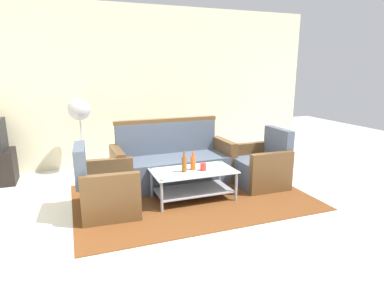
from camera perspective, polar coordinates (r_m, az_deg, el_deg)
name	(u,v)px	position (r m, az deg, el deg)	size (l,w,h in m)	color
ground_plane	(213,230)	(3.71, 3.65, -13.11)	(14.00, 14.00, 0.00)	silver
wall_back	(146,87)	(6.21, -7.95, 11.42)	(6.52, 0.12, 2.80)	beige
rug	(192,197)	(4.57, 0.00, -7.52)	(3.11, 2.09, 0.01)	brown
couch	(173,163)	(5.03, -3.34, -1.73)	(1.82, 0.79, 0.96)	#4C5666
armchair_left	(106,190)	(4.14, -14.61, -6.19)	(0.74, 0.80, 0.85)	#4C5666
armchair_right	(261,167)	(5.04, 11.90, -2.30)	(0.71, 0.77, 0.85)	#4C5666
coffee_table	(193,180)	(4.41, 0.22, -4.66)	(1.10, 0.60, 0.40)	silver
bottle_orange	(193,163)	(4.37, 0.18, -1.60)	(0.07, 0.07, 0.26)	#D85919
bottle_brown	(184,164)	(4.27, -1.37, -1.84)	(0.06, 0.06, 0.28)	brown
cup	(203,167)	(4.35, 1.96, -2.32)	(0.08, 0.08, 0.10)	red
pedestal_fan	(80,114)	(5.64, -18.91, 6.54)	(0.36, 0.36, 1.27)	#2D2D33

